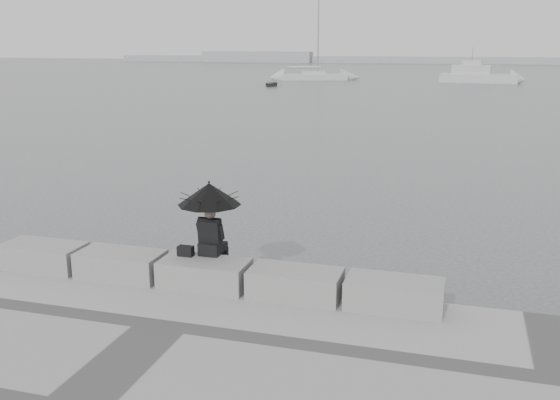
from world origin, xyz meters
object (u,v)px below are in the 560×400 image
(sailboat_left, at_px, (313,76))
(motor_cruiser, at_px, (479,76))
(seated_person, at_px, (209,202))
(dinghy, at_px, (271,84))

(sailboat_left, bearing_deg, motor_cruiser, -18.05)
(motor_cruiser, bearing_deg, sailboat_left, -174.28)
(seated_person, distance_m, dinghy, 62.75)
(sailboat_left, relative_size, dinghy, 4.16)
(seated_person, relative_size, dinghy, 0.45)
(sailboat_left, xyz_separation_m, dinghy, (-1.81, -13.68, -0.25))
(dinghy, bearing_deg, seated_person, -73.73)
(seated_person, xyz_separation_m, sailboat_left, (-15.69, 73.91, -1.49))
(seated_person, bearing_deg, motor_cruiser, 84.90)
(sailboat_left, distance_m, dinghy, 13.80)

